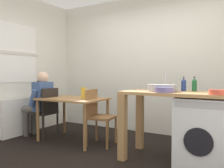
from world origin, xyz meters
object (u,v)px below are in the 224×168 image
Objects in this scene: chair_person_seat at (46,110)px; mixing_bowl at (164,89)px; washing_machine at (203,132)px; vase at (83,93)px; chair_opposite at (97,113)px; dining_table at (73,104)px; seated_person at (39,100)px; bottle_tall_green at (184,85)px; colander at (218,92)px; bottle_squat_brown at (194,85)px.

chair_person_seat is 2.29m from mixing_bowl.
vase is (-1.97, 0.19, 0.40)m from washing_machine.
washing_machine is 4.67× the size of vase.
chair_opposite is at bearing -10.37° from vase.
mixing_bowl is at bearing -95.78° from chair_person_seat.
vase is at bearing -107.84° from chair_opposite.
seated_person is at bearing -171.82° from dining_table.
chair_person_seat is 4.74× the size of bottle_tall_green.
mixing_bowl is (1.70, -0.28, 0.31)m from dining_table.
bottle_tall_green reaches higher than washing_machine.
colander reaches higher than dining_table.
colander is (1.83, -0.34, 0.44)m from chair_opposite.
dining_table is 2.01m from bottle_squat_brown.
mixing_bowl is 1.17× the size of colander.
chair_opposite is 4.64× the size of bottle_squat_brown.
seated_person is at bearing -90.63° from chair_opposite.
bottle_tall_green is (-0.28, 0.17, 0.58)m from washing_machine.
washing_machine is (2.12, -0.09, -0.21)m from dining_table.
seated_person is 2.43m from mixing_bowl.
colander is at bearing -49.26° from washing_machine.
washing_machine is at bearing 24.86° from mixing_bowl.
colander is at bearing -7.51° from dining_table.
seated_person is at bearing -166.76° from vase.
bottle_squat_brown is (2.52, 0.22, 0.50)m from chair_person_seat.
vase is at bearing 169.39° from colander.
vase is at bearing 33.69° from dining_table.
bottle_tall_green is at bearing 67.97° from mixing_bowl.
bottle_squat_brown reaches higher than chair_opposite.
chair_person_seat is at bearing -175.58° from bottle_tall_green.
bottle_tall_green is (2.55, 0.19, 0.33)m from seated_person.
vase is (0.70, 0.20, 0.32)m from chair_person_seat.
dining_table is at bearing -82.86° from seated_person.
mixing_bowl is at bearing -112.03° from bottle_tall_green.
bottle_tall_green is at bearing 84.45° from chair_opposite.
mixing_bowl is (-0.43, -0.20, 0.53)m from washing_machine.
vase is (-1.55, 0.38, -0.12)m from mixing_bowl.
vase is (-0.33, 0.06, 0.32)m from chair_opposite.
vase is (0.86, 0.20, 0.16)m from seated_person.
dining_table is 1.28× the size of washing_machine.
washing_machine is 0.63m from bottle_squat_brown.
seated_person is 3.04m from colander.
mixing_bowl is 0.61m from colander.
dining_table is 0.57m from chair_person_seat.
chair_opposite is 1.92m from colander.
seated_person reaches higher than chair_person_seat.
chair_person_seat is 3.84× the size of mixing_bowl.
seated_person is (-1.18, -0.14, 0.16)m from chair_opposite.
seated_person is at bearing -175.33° from bottle_squat_brown.
bottle_squat_brown is (-0.14, 0.20, 0.58)m from washing_machine.
bottle_tall_green reaches higher than dining_table.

